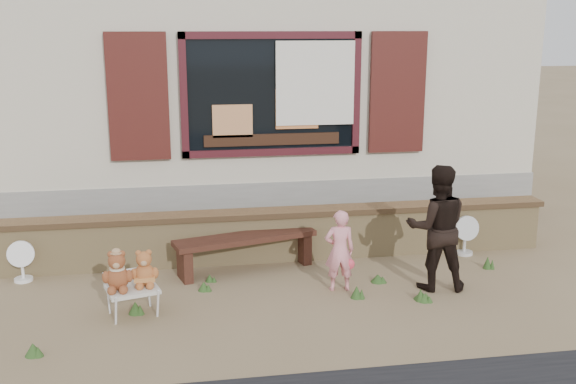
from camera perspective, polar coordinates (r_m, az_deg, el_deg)
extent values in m
plane|color=brown|center=(7.96, 0.72, -8.04)|extent=(80.00, 80.00, 0.00)
cube|color=#B9AF95|center=(11.85, -3.18, 11.12)|extent=(8.00, 5.00, 3.20)
cube|color=gray|center=(12.11, -3.06, 1.63)|extent=(8.04, 5.04, 0.80)
cube|color=black|center=(9.37, -1.40, 8.25)|extent=(2.30, 0.04, 1.50)
cube|color=#401218|center=(9.31, -1.41, 13.15)|extent=(2.50, 0.08, 0.10)
cube|color=#401218|center=(9.46, -1.36, 3.41)|extent=(2.50, 0.08, 0.10)
cube|color=#401218|center=(9.26, -8.83, 8.02)|extent=(0.10, 0.08, 1.70)
cube|color=#401218|center=(9.59, 5.80, 8.32)|extent=(0.10, 0.08, 1.70)
cube|color=#3A0F11|center=(9.26, -12.57, 7.86)|extent=(0.80, 0.07, 1.70)
cube|color=#3A0F11|center=(9.76, 9.26, 8.30)|extent=(0.80, 0.07, 1.70)
cube|color=silver|center=(9.39, 2.33, 9.18)|extent=(1.10, 0.02, 1.15)
cube|color=black|center=(9.42, -1.35, 4.48)|extent=(1.90, 0.06, 0.16)
cube|color=tan|center=(9.32, -4.73, 6.01)|extent=(0.55, 0.06, 0.45)
cube|color=#E08447|center=(9.42, 0.76, 7.06)|extent=(0.60, 0.06, 0.55)
cube|color=tan|center=(8.78, -0.43, -3.81)|extent=(7.00, 0.30, 0.60)
cube|color=brown|center=(8.69, -0.44, -1.74)|extent=(7.10, 0.36, 0.07)
cube|color=#351A12|center=(8.35, -3.62, -3.90)|extent=(1.82, 0.83, 0.07)
cube|color=#351A12|center=(8.20, -8.73, -6.12)|extent=(0.19, 0.35, 0.38)
cube|color=#351A12|center=(8.72, 1.22, -4.72)|extent=(0.19, 0.35, 0.38)
cube|color=beige|center=(7.31, -13.06, -7.99)|extent=(0.61, 0.57, 0.04)
cylinder|color=silver|center=(7.15, -14.35, -9.93)|extent=(0.03, 0.03, 0.27)
cylinder|color=silver|center=(7.23, -10.96, -9.46)|extent=(0.03, 0.03, 0.27)
cylinder|color=silver|center=(7.51, -14.94, -8.79)|extent=(0.03, 0.03, 0.27)
cylinder|color=silver|center=(7.59, -11.71, -8.36)|extent=(0.03, 0.03, 0.27)
imported|color=pink|center=(7.74, 4.39, -4.96)|extent=(0.36, 0.25, 0.95)
imported|color=black|center=(7.89, 12.51, -2.96)|extent=(0.80, 0.67, 1.46)
cylinder|color=white|center=(8.73, -21.47, -6.90)|extent=(0.22, 0.22, 0.04)
cylinder|color=white|center=(8.68, -21.55, -6.05)|extent=(0.04, 0.04, 0.27)
cylinder|color=white|center=(8.62, -21.67, -4.83)|extent=(0.32, 0.13, 0.32)
cylinder|color=silver|center=(9.34, 14.67, -4.99)|extent=(0.23, 0.23, 0.04)
cylinder|color=silver|center=(9.30, 14.72, -4.14)|extent=(0.04, 0.04, 0.29)
cylinder|color=silver|center=(9.24, 14.80, -2.92)|extent=(0.34, 0.12, 0.33)
cone|color=#2D4E1F|center=(8.87, 16.53, -5.73)|extent=(0.11, 0.11, 0.16)
cone|color=#2D4E1F|center=(7.90, -7.14, -7.91)|extent=(0.14, 0.14, 0.11)
cone|color=#2D4E1F|center=(7.67, 5.82, -8.41)|extent=(0.13, 0.13, 0.14)
cone|color=#2D4E1F|center=(8.16, -6.66, -7.24)|extent=(0.11, 0.11, 0.09)
cone|color=#2D4E1F|center=(7.75, 11.22, -8.58)|extent=(0.17, 0.17, 0.09)
cone|color=#2D4E1F|center=(7.69, 11.15, -8.53)|extent=(0.11, 0.11, 0.15)
cone|color=#2D4E1F|center=(8.16, 7.61, -7.23)|extent=(0.17, 0.17, 0.10)
cone|color=#2D4E1F|center=(7.69, 11.45, -8.75)|extent=(0.13, 0.13, 0.09)
cone|color=#2D4E1F|center=(7.42, -12.80, -9.52)|extent=(0.15, 0.15, 0.14)
cone|color=#2D4E1F|center=(6.83, -20.77, -12.34)|extent=(0.16, 0.16, 0.12)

